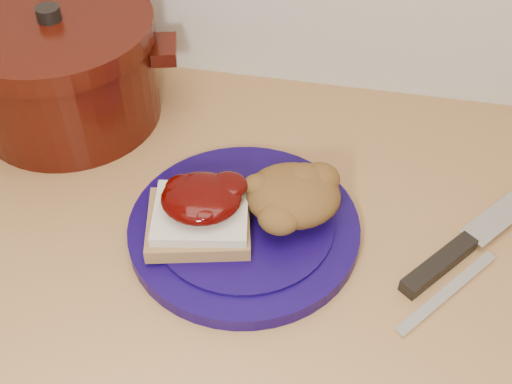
% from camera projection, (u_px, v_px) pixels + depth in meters
% --- Properties ---
extents(plate, '(0.30, 0.30, 0.02)m').
position_uv_depth(plate, '(244.00, 228.00, 0.73)').
color(plate, '#0F043E').
rests_on(plate, wood_countertop).
extents(sandwich, '(0.13, 0.12, 0.06)m').
position_uv_depth(sandwich, '(200.00, 211.00, 0.70)').
color(sandwich, olive).
rests_on(sandwich, plate).
extents(stuffing_mound, '(0.12, 0.11, 0.05)m').
position_uv_depth(stuffing_mound, '(293.00, 195.00, 0.72)').
color(stuffing_mound, brown).
rests_on(stuffing_mound, plate).
extents(chef_knife, '(0.20, 0.24, 0.02)m').
position_uv_depth(chef_knife, '(462.00, 247.00, 0.72)').
color(chef_knife, black).
rests_on(chef_knife, wood_countertop).
extents(butter_knife, '(0.11, 0.13, 0.00)m').
position_uv_depth(butter_knife, '(448.00, 292.00, 0.68)').
color(butter_knife, silver).
rests_on(butter_knife, wood_countertop).
extents(dutch_oven, '(0.32, 0.32, 0.16)m').
position_uv_depth(dutch_oven, '(62.00, 69.00, 0.84)').
color(dutch_oven, '#340B05').
rests_on(dutch_oven, wood_countertop).
extents(pepper_grinder, '(0.08, 0.08, 0.13)m').
position_uv_depth(pepper_grinder, '(39.00, 53.00, 0.88)').
color(pepper_grinder, black).
rests_on(pepper_grinder, wood_countertop).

